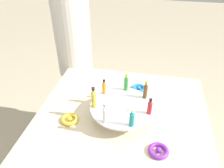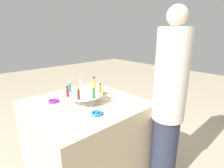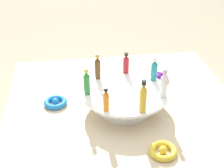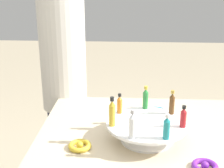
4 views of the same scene
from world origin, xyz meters
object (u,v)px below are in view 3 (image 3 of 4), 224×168
Objects in this scene: ribbon_bow_purple at (158,78)px; ribbon_bow_blue at (55,102)px; bottle_teal at (154,70)px; display_stand at (125,97)px; ribbon_bow_gold at (163,151)px; bottle_red at (126,64)px; bottle_gold at (143,98)px; bottle_clear at (164,84)px; bottle_orange at (106,100)px; bottle_brown at (98,67)px; bottle_green at (87,83)px.

ribbon_bow_blue is at bearing 106.21° from ribbon_bow_purple.
bottle_teal is 0.44m from ribbon_bow_blue.
ribbon_bow_gold is (-0.28, -0.08, -0.04)m from display_stand.
bottle_gold is at bearing -178.93° from bottle_red.
bottle_clear is (-0.06, -0.14, 0.09)m from display_stand.
bottle_red is 1.01× the size of bottle_orange.
bottle_teal is at bearing -50.36° from bottle_orange.
bottle_orange is at bearing 129.64° from bottle_teal.
bottle_teal is at bearing -127.50° from bottle_red.
ribbon_bow_purple is (0.10, -0.30, -0.13)m from bottle_brown.
bottle_gold is at bearing 155.18° from ribbon_bow_purple.
bottle_clear reaches higher than display_stand.
bottle_teal is 0.20m from ribbon_bow_purple.
bottle_brown is 0.24m from bottle_orange.
display_stand is at bearing -140.36° from bottle_brown.
ribbon_bow_blue is at bearing 104.07° from bottle_red.
display_stand is 0.18m from bottle_green.
bottle_gold is (-0.03, -0.13, 0.02)m from bottle_orange.
ribbon_bow_gold is at bearing -173.28° from bottle_red.
bottle_red is at bearing 52.50° from bottle_teal.
ribbon_bow_purple is at bearing -13.79° from ribbon_bow_gold.
bottle_teal is 1.09× the size of bottle_red.
bottle_red reaches higher than bottle_orange.
bottle_red is at bearing -24.65° from bottle_orange.
bottle_brown is at bearing 26.78° from bottle_gold.
bottle_clear is at bearing -14.54° from ribbon_bow_gold.
bottle_clear is (-0.06, -0.29, 0.00)m from bottle_green.
bottle_red is 0.98× the size of ribbon_bow_gold.
bottle_orange is 0.24m from bottle_clear.
bottle_teal is at bearing -76.07° from bottle_green.
bottle_red is at bearing 6.72° from ribbon_bow_gold.
bottle_clear is 0.31m from ribbon_bow_purple.
bottle_clear is at bearing -50.36° from bottle_gold.
ribbon_bow_gold is at bearing 166.21° from ribbon_bow_purple.
bottle_gold is at bearing -124.11° from ribbon_bow_blue.
bottle_teal reaches higher than ribbon_bow_blue.
bottle_clear is at bearing -178.93° from bottle_teal.
bottle_red is at bearing -76.07° from bottle_brown.
bottle_green is at bearing 155.35° from bottle_brown.
bottle_gold reaches higher than bottle_teal.
bottle_gold reaches higher than bottle_red.
bottle_teal is 0.93× the size of bottle_green.
ribbon_bow_blue is (0.07, 0.13, -0.13)m from bottle_green.
bottle_orange is 0.97× the size of ribbon_bow_blue.
display_stand is 0.30m from ribbon_bow_purple.
bottle_green is at bearing 129.64° from bottle_red.
bottle_gold is at bearing -101.79° from bottle_orange.
bottle_teal reaches higher than ribbon_bow_gold.
bottle_red is 0.30m from bottle_gold.
bottle_orange is 0.27m from ribbon_bow_gold.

